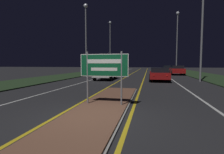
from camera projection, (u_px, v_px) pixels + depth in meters
The scene contains 19 objects.
ground_plane at pixel (92, 118), 5.50m from camera, with size 160.00×160.00×0.00m, color #232326.
median_island at pixel (104, 105), 7.01m from camera, with size 1.97×9.61×0.10m.
verge_left at pixel (75, 75), 26.97m from camera, with size 5.00×100.00×0.08m.
verge_right at pixel (209, 76), 23.03m from camera, with size 5.00×100.00×0.08m.
centre_line_yellow_left at pixel (132, 74), 30.12m from camera, with size 0.12×70.00×0.01m.
centre_line_yellow_right at pixel (146, 74), 29.64m from camera, with size 0.12×70.00×0.01m.
lane_line_white_left at pixel (115, 74), 30.75m from camera, with size 0.12×70.00×0.01m.
lane_line_white_right at pixel (164, 74), 29.01m from camera, with size 0.12×70.00×0.01m.
edge_line_white_left at pixel (98, 73), 31.37m from camera, with size 0.10×70.00×0.01m.
edge_line_white_right at pixel (183, 74), 28.39m from camera, with size 0.10×70.00×0.01m.
highway_sign at pixel (104, 68), 6.89m from camera, with size 1.94×0.07×2.09m.
streetlight_left_near at pixel (86, 30), 22.53m from camera, with size 0.54×0.54×9.38m.
streetlight_left_far at pixel (110, 40), 37.73m from camera, with size 0.53×0.53×10.83m.
streetlight_right_near at pixel (203, 3), 16.23m from camera, with size 0.57×0.57×11.23m.
streetlight_right_far at pixel (177, 33), 31.68m from camera, with size 0.57×0.57×11.11m.
car_receding_0 at pixel (159, 74), 17.29m from camera, with size 1.95×4.12×1.31m.
car_receding_1 at pixel (177, 70), 27.01m from camera, with size 1.98×4.43×1.45m.
car_receding_2 at pixel (167, 68), 38.73m from camera, with size 1.87×4.24×1.35m.
car_approaching_0 at pixel (106, 72), 18.85m from camera, with size 1.89×4.17×1.47m.
Camera 1 is at (1.74, -5.13, 1.71)m, focal length 28.00 mm.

